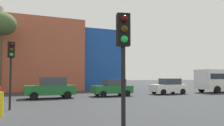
{
  "coord_description": "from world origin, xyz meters",
  "views": [
    {
      "loc": [
        2.14,
        -12.86,
        1.87
      ],
      "look_at": [
        9.96,
        5.55,
        3.09
      ],
      "focal_mm": 36.34,
      "sensor_mm": 36.0,
      "label": 1
    }
  ],
  "objects_px": {
    "parked_car_3": "(51,88)",
    "parked_car_5": "(169,86)",
    "bare_tree_0": "(1,25)",
    "white_bus": "(222,79)",
    "traffic_light_near_right": "(123,48)",
    "parked_car_4": "(113,88)",
    "traffic_light_island": "(11,60)",
    "bollard_yellow_0": "(1,104)"
  },
  "relations": [
    {
      "from": "traffic_light_island",
      "to": "parked_car_4",
      "type": "bearing_deg",
      "value": 115.17
    },
    {
      "from": "parked_car_3",
      "to": "traffic_light_near_right",
      "type": "distance_m",
      "value": 14.89
    },
    {
      "from": "parked_car_4",
      "to": "traffic_light_island",
      "type": "distance_m",
      "value": 11.14
    },
    {
      "from": "parked_car_5",
      "to": "traffic_light_near_right",
      "type": "height_order",
      "value": "traffic_light_near_right"
    },
    {
      "from": "traffic_light_island",
      "to": "bare_tree_0",
      "type": "height_order",
      "value": "bare_tree_0"
    },
    {
      "from": "parked_car_4",
      "to": "parked_car_5",
      "type": "height_order",
      "value": "parked_car_5"
    },
    {
      "from": "white_bus",
      "to": "traffic_light_near_right",
      "type": "bearing_deg",
      "value": 35.54
    },
    {
      "from": "bollard_yellow_0",
      "to": "parked_car_5",
      "type": "bearing_deg",
      "value": 27.84
    },
    {
      "from": "parked_car_4",
      "to": "traffic_light_island",
      "type": "relative_size",
      "value": 0.99
    },
    {
      "from": "parked_car_3",
      "to": "bollard_yellow_0",
      "type": "bearing_deg",
      "value": 67.76
    },
    {
      "from": "parked_car_5",
      "to": "bollard_yellow_0",
      "type": "bearing_deg",
      "value": 27.84
    },
    {
      "from": "parked_car_4",
      "to": "traffic_light_near_right",
      "type": "height_order",
      "value": "traffic_light_near_right"
    },
    {
      "from": "bare_tree_0",
      "to": "traffic_light_island",
      "type": "bearing_deg",
      "value": -84.26
    },
    {
      "from": "bollard_yellow_0",
      "to": "parked_car_3",
      "type": "bearing_deg",
      "value": 67.76
    },
    {
      "from": "traffic_light_near_right",
      "to": "bare_tree_0",
      "type": "bearing_deg",
      "value": -155.4
    },
    {
      "from": "parked_car_5",
      "to": "bare_tree_0",
      "type": "bearing_deg",
      "value": -21.8
    },
    {
      "from": "parked_car_5",
      "to": "white_bus",
      "type": "bearing_deg",
      "value": 178.9
    },
    {
      "from": "bare_tree_0",
      "to": "bollard_yellow_0",
      "type": "xyz_separation_m",
      "value": [
        0.96,
        -15.19,
        -6.88
      ]
    },
    {
      "from": "parked_car_4",
      "to": "parked_car_5",
      "type": "relative_size",
      "value": 0.98
    },
    {
      "from": "parked_car_4",
      "to": "traffic_light_island",
      "type": "bearing_deg",
      "value": 34.92
    },
    {
      "from": "parked_car_4",
      "to": "traffic_light_near_right",
      "type": "bearing_deg",
      "value": 67.86
    },
    {
      "from": "parked_car_4",
      "to": "bare_tree_0",
      "type": "distance_m",
      "value": 13.99
    },
    {
      "from": "parked_car_3",
      "to": "parked_car_4",
      "type": "xyz_separation_m",
      "value": [
        5.88,
        -0.0,
        -0.09
      ]
    },
    {
      "from": "parked_car_3",
      "to": "white_bus",
      "type": "distance_m",
      "value": 20.36
    },
    {
      "from": "parked_car_4",
      "to": "white_bus",
      "type": "xyz_separation_m",
      "value": [
        14.47,
        -0.15,
        0.8
      ]
    },
    {
      "from": "bare_tree_0",
      "to": "parked_car_3",
      "type": "bearing_deg",
      "value": -56.92
    },
    {
      "from": "parked_car_3",
      "to": "parked_car_5",
      "type": "xyz_separation_m",
      "value": [
        12.51,
        -0.0,
        -0.07
      ]
    },
    {
      "from": "parked_car_4",
      "to": "traffic_light_island",
      "type": "xyz_separation_m",
      "value": [
        -8.98,
        -6.27,
        2.02
      ]
    },
    {
      "from": "parked_car_5",
      "to": "traffic_light_island",
      "type": "height_order",
      "value": "traffic_light_island"
    },
    {
      "from": "traffic_light_island",
      "to": "bare_tree_0",
      "type": "distance_m",
      "value": 13.89
    },
    {
      "from": "bare_tree_0",
      "to": "bollard_yellow_0",
      "type": "distance_m",
      "value": 16.7
    },
    {
      "from": "traffic_light_island",
      "to": "bare_tree_0",
      "type": "relative_size",
      "value": 0.43
    },
    {
      "from": "parked_car_5",
      "to": "white_bus",
      "type": "height_order",
      "value": "white_bus"
    },
    {
      "from": "parked_car_5",
      "to": "bare_tree_0",
      "type": "distance_m",
      "value": 19.38
    },
    {
      "from": "bare_tree_0",
      "to": "parked_car_4",
      "type": "bearing_deg",
      "value": -33.32
    },
    {
      "from": "parked_car_5",
      "to": "parked_car_4",
      "type": "bearing_deg",
      "value": -0.0
    },
    {
      "from": "traffic_light_near_right",
      "to": "bollard_yellow_0",
      "type": "height_order",
      "value": "traffic_light_near_right"
    },
    {
      "from": "parked_car_4",
      "to": "bollard_yellow_0",
      "type": "relative_size",
      "value": 3.28
    },
    {
      "from": "parked_car_4",
      "to": "bare_tree_0",
      "type": "relative_size",
      "value": 0.43
    },
    {
      "from": "parked_car_4",
      "to": "parked_car_5",
      "type": "xyz_separation_m",
      "value": [
        6.62,
        -0.0,
        0.01
      ]
    },
    {
      "from": "white_bus",
      "to": "bare_tree_0",
      "type": "relative_size",
      "value": 0.76
    },
    {
      "from": "parked_car_5",
      "to": "traffic_light_near_right",
      "type": "bearing_deg",
      "value": 49.47
    }
  ]
}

